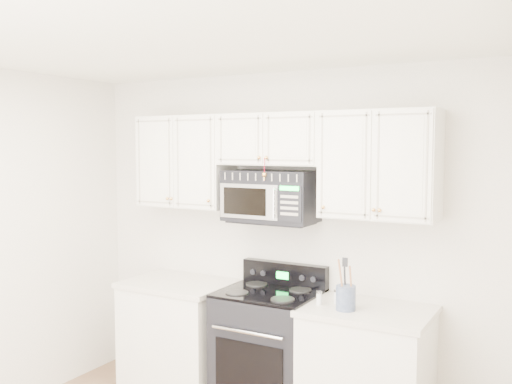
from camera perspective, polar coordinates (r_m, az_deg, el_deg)
The scene contains 9 objects.
room at distance 3.10m, azimuth -11.94°, elevation -8.97°, with size 3.51×3.51×2.61m.
base_cabinet_left at distance 4.90m, azimuth -7.64°, elevation -14.44°, with size 0.86×0.65×0.92m.
base_cabinet_right at distance 4.21m, azimuth 11.03°, elevation -17.80°, with size 0.86×0.65×0.92m.
range at distance 4.47m, azimuth 1.33°, elevation -15.53°, with size 0.72×0.66×1.11m.
upper_cabinets at distance 4.34m, azimuth 1.84°, elevation 3.42°, with size 2.44×0.37×0.75m.
microwave at distance 4.35m, azimuth 1.45°, elevation -0.40°, with size 0.70×0.40×0.39m.
utensil_crock at distance 3.95m, azimuth 8.97°, elevation -10.33°, with size 0.13×0.13×0.35m.
shaker_salt at distance 4.06m, azimuth 6.33°, elevation -10.47°, with size 0.04×0.04×0.10m.
shaker_pepper at distance 4.09m, azimuth 8.09°, elevation -10.31°, with size 0.04×0.04×0.10m.
Camera 1 is at (1.99, -2.27, 2.02)m, focal length 40.00 mm.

